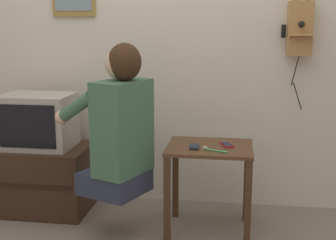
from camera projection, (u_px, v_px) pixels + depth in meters
The scene contains 9 objects.
wall_back at pixel (160, 33), 3.41m from camera, with size 6.80×0.05×2.55m.
side_table at pixel (209, 165), 3.00m from camera, with size 0.54×0.45×0.58m.
person at pixel (119, 125), 2.87m from camera, with size 0.60×0.54×0.94m.
tv_stand at pixel (43, 178), 3.41m from camera, with size 0.68×0.48×0.48m.
television at pixel (38, 121), 3.32m from camera, with size 0.49×0.37×0.38m.
wall_phone_antique at pixel (300, 28), 3.18m from camera, with size 0.21×0.19×0.78m.
cell_phone_held at pixel (194, 147), 2.94m from camera, with size 0.07×0.13×0.01m.
cell_phone_spare at pixel (227, 145), 2.98m from camera, with size 0.10×0.14×0.01m.
toothbrush at pixel (213, 150), 2.86m from camera, with size 0.16×0.07×0.02m.
Camera 1 is at (0.56, -2.34, 1.36)m, focal length 50.00 mm.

